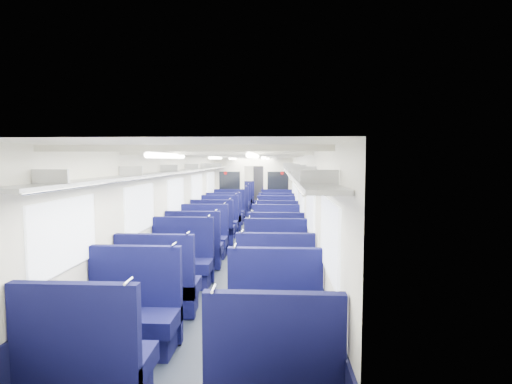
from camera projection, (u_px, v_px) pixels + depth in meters
The scene contains 41 objects.
floor at pixel (248, 235), 11.69m from camera, with size 2.80×18.00×0.01m, color black.
ceiling at pixel (248, 155), 11.50m from camera, with size 2.80×18.00×0.01m, color white.
wall_left at pixel (201, 195), 11.67m from camera, with size 0.02×18.00×2.35m, color beige.
dado_left at pixel (201, 223), 11.73m from camera, with size 0.03×17.90×0.70m, color #101138.
wall_right at pixel (296, 196), 11.52m from camera, with size 0.02×18.00×2.35m, color beige.
dado_right at pixel (295, 224), 11.59m from camera, with size 0.03×17.90×0.70m, color #101138.
wall_far at pixel (261, 180), 20.55m from camera, with size 2.80×0.02×2.35m, color beige.
luggage_rack_left at pixel (207, 168), 11.60m from camera, with size 0.36×17.40×0.18m.
luggage_rack_right at pixel (290, 168), 11.47m from camera, with size 0.36×17.40×0.18m.
windows at pixel (247, 188), 11.12m from camera, with size 2.78×15.60×0.75m.
ceiling_fittings at pixel (247, 157), 11.25m from camera, with size 2.70×16.06×0.11m.
end_door at pixel (261, 184), 20.51m from camera, with size 0.75×0.06×2.00m, color black.
bulkhead at pixel (254, 187), 14.42m from camera, with size 2.80×0.10×2.35m.
seat_0 at pixel (85, 368), 3.50m from camera, with size 1.10×0.61×1.23m.
seat_1 at pixel (274, 383), 3.26m from camera, with size 1.10×0.61×1.23m.
seat_2 at pixel (132, 318), 4.61m from camera, with size 1.10×0.61×1.23m.
seat_3 at pixel (275, 322), 4.50m from camera, with size 1.10×0.61×1.23m.
seat_4 at pixel (159, 289), 5.66m from camera, with size 1.10×0.61×1.23m.
seat_5 at pixel (275, 287), 5.74m from camera, with size 1.10×0.61×1.23m.
seat_6 at pixel (182, 264), 7.01m from camera, with size 1.10×0.61×1.23m.
seat_7 at pixel (276, 267), 6.82m from camera, with size 1.10×0.61×1.23m.
seat_8 at pixel (195, 250), 8.13m from camera, with size 1.10×0.61×1.23m.
seat_9 at pixel (276, 252), 7.94m from camera, with size 1.10×0.61×1.23m.
seat_10 at pixel (204, 240), 9.10m from camera, with size 1.10×0.61×1.23m.
seat_11 at pixel (276, 241), 9.01m from camera, with size 1.10×0.61×1.23m.
seat_12 at pixel (213, 230), 10.43m from camera, with size 1.10×0.61×1.23m.
seat_13 at pixel (276, 232), 10.19m from camera, with size 1.10×0.61×1.23m.
seat_14 at pixel (219, 223), 11.52m from camera, with size 1.10×0.61×1.23m.
seat_15 at pixel (276, 225), 11.30m from camera, with size 1.10×0.61×1.23m.
seat_16 at pixel (224, 218), 12.69m from camera, with size 1.10×0.61×1.23m.
seat_17 at pixel (276, 218), 12.52m from camera, with size 1.10×0.61×1.23m.
seat_18 at pixel (229, 213), 13.84m from camera, with size 1.10×0.61×1.23m.
seat_19 at pixel (277, 213), 13.78m from camera, with size 1.10×0.61×1.23m.
seat_20 at pixel (235, 206), 15.79m from camera, with size 1.10×0.61×1.23m.
seat_21 at pixel (277, 207), 15.65m from camera, with size 1.10×0.61×1.23m.
seat_22 at pixel (238, 204), 16.86m from camera, with size 1.10×0.61×1.23m.
seat_23 at pixel (277, 204), 16.86m from camera, with size 1.10×0.61×1.23m.
seat_24 at pixel (240, 200), 18.21m from camera, with size 1.10×0.61×1.23m.
seat_25 at pixel (277, 201), 17.99m from camera, with size 1.10×0.61×1.23m.
seat_26 at pixel (243, 198), 19.32m from camera, with size 1.10×0.61×1.23m.
seat_27 at pixel (277, 198), 19.20m from camera, with size 1.10×0.61×1.23m.
Camera 1 is at (0.85, -11.52, 2.20)m, focal length 27.91 mm.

